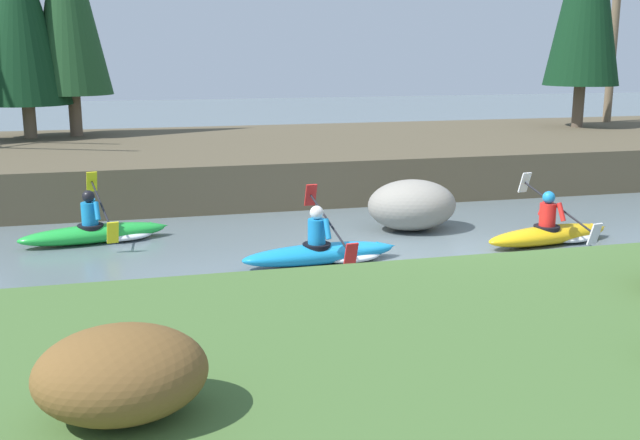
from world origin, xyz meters
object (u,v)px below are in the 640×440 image
(kayaker_trailing, at_px, (100,232))
(boulder_midstream, at_px, (412,205))
(kayaker_lead, at_px, (553,233))
(kayaker_middle, at_px, (326,252))

(kayaker_trailing, relative_size, boulder_midstream, 1.55)
(kayaker_lead, height_order, kayaker_middle, same)
(kayaker_middle, height_order, boulder_midstream, kayaker_middle)
(kayaker_middle, relative_size, boulder_midstream, 1.55)
(kayaker_lead, distance_m, kayaker_trailing, 8.50)
(kayaker_middle, bearing_deg, kayaker_trailing, 141.31)
(kayaker_lead, distance_m, kayaker_middle, 4.46)
(kayaker_lead, bearing_deg, boulder_midstream, 131.78)
(kayaker_lead, xyz_separation_m, kayaker_middle, (-4.46, -0.22, 0.00))
(kayaker_middle, distance_m, kayaker_trailing, 4.48)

